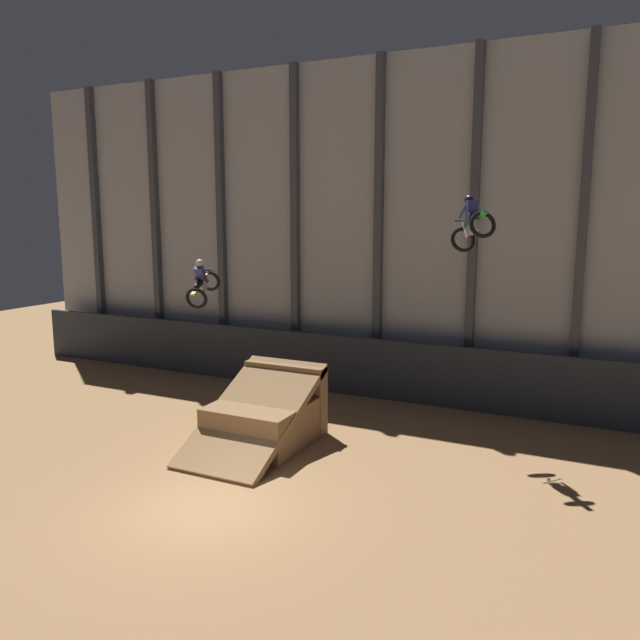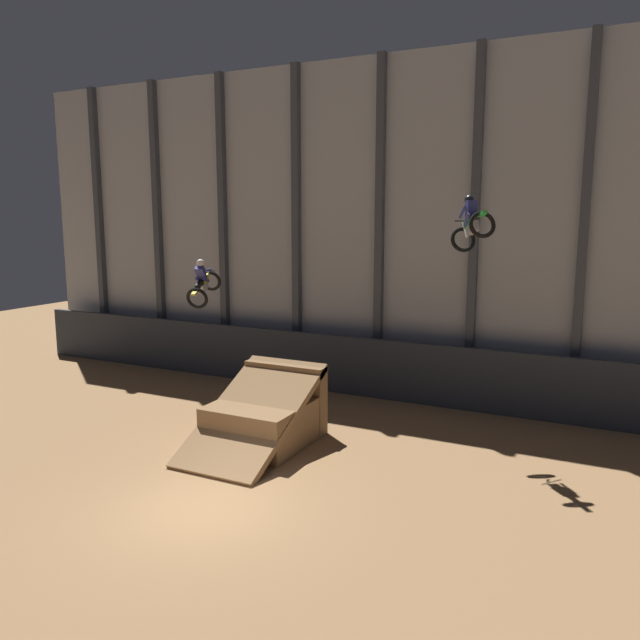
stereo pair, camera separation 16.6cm
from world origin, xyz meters
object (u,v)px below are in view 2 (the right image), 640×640
(traffic_cone_near_ramp, at_px, (297,412))
(rider_bike_left_air, at_px, (203,283))
(rider_bike_right_air, at_px, (472,224))
(dirt_ramp, at_px, (267,415))

(traffic_cone_near_ramp, bearing_deg, rider_bike_left_air, -179.93)
(traffic_cone_near_ramp, bearing_deg, rider_bike_right_air, 5.34)
(rider_bike_right_air, height_order, traffic_cone_near_ramp, rider_bike_right_air)
(rider_bike_left_air, bearing_deg, rider_bike_right_air, -13.18)
(rider_bike_right_air, bearing_deg, dirt_ramp, 171.18)
(dirt_ramp, height_order, rider_bike_right_air, rider_bike_right_air)
(dirt_ramp, bearing_deg, traffic_cone_near_ramp, 92.41)
(traffic_cone_near_ramp, bearing_deg, dirt_ramp, -87.59)
(dirt_ramp, relative_size, rider_bike_right_air, 2.42)
(rider_bike_left_air, distance_m, traffic_cone_near_ramp, 5.29)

